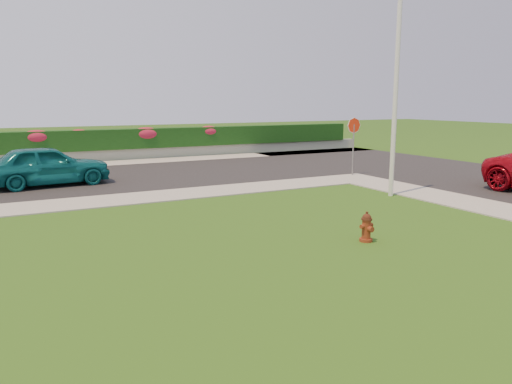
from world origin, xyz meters
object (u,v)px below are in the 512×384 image
fire_hydrant (367,227)px  stop_sign (354,133)px  sedan_teal (47,165)px  utility_pole (395,101)px

fire_hydrant → stop_sign: 10.62m
sedan_teal → utility_pole: utility_pole is taller
utility_pole → stop_sign: size_ratio=2.54×
fire_hydrant → sedan_teal: sedan_teal is taller
utility_pole → stop_sign: (1.79, 4.34, -1.34)m
sedan_teal → stop_sign: 12.57m
sedan_teal → stop_sign: (12.11, -3.21, 1.07)m
sedan_teal → utility_pole: bearing=-131.7°
sedan_teal → stop_sign: size_ratio=1.79×
fire_hydrant → stop_sign: stop_sign is taller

